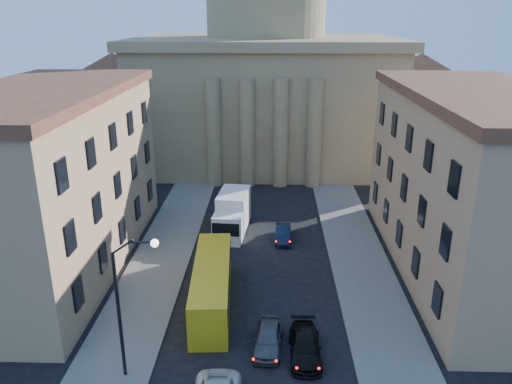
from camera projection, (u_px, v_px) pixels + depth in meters
sidewalk_left at (149, 286)px, 38.56m from camera, size 5.00×60.00×0.15m
sidewalk_right at (369, 290)px, 38.07m from camera, size 5.00×60.00×0.15m
church at (265, 75)px, 69.60m from camera, size 68.02×28.76×36.60m
building_left at (49, 179)px, 40.10m from camera, size 11.60×26.60×14.70m
building_right at (476, 183)px, 39.11m from camera, size 11.60×26.60×14.70m
street_lamp at (127, 297)px, 27.35m from camera, size 2.62×0.44×8.83m
car_right_mid at (305, 346)px, 30.68m from camera, size 1.93×4.72×1.37m
car_right_far at (268, 338)px, 31.39m from camera, size 2.04×4.39×1.46m
car_right_distant at (283, 233)px, 46.44m from camera, size 1.49×4.07×1.33m
city_bus at (212, 284)px, 35.81m from camera, size 3.22×11.22×3.12m
box_truck at (232, 215)px, 47.91m from camera, size 3.29×7.02×3.74m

